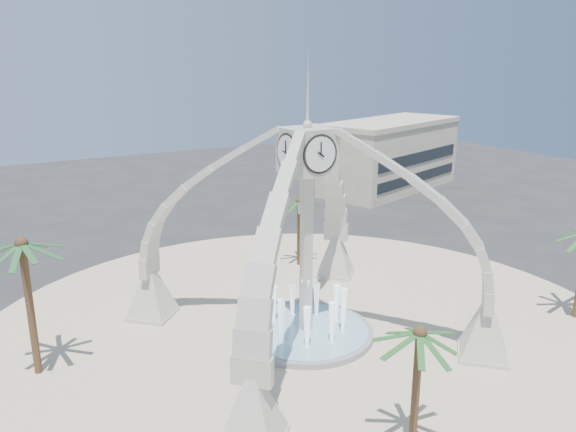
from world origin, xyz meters
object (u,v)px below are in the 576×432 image
clock_tower (306,231)px  palm_north (299,202)px  palm_south (420,335)px  fountain (306,331)px  palm_west (22,246)px

clock_tower → palm_north: clock_tower is taller
clock_tower → palm_south: size_ratio=2.93×
fountain → palm_north: (5.82, 10.32, 4.89)m
palm_west → palm_south: (12.71, -14.40, -1.67)m
fountain → palm_south: palm_south is taller
clock_tower → palm_south: 11.02m
palm_west → clock_tower: bearing=-14.0°
palm_west → palm_south: size_ratio=1.29×
clock_tower → palm_north: size_ratio=3.05×
clock_tower → palm_north: 11.92m
palm_south → fountain: bearing=81.9°
clock_tower → fountain: bearing=90.0°
palm_north → clock_tower: bearing=-119.4°
fountain → palm_west: palm_west is taller
palm_west → palm_north: (20.07, 6.78, -1.85)m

